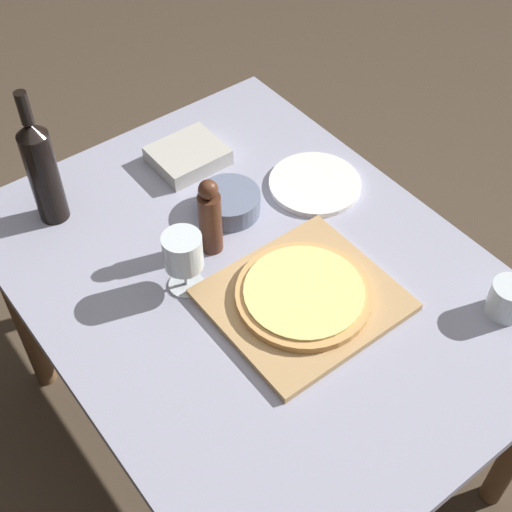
{
  "coord_description": "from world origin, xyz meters",
  "views": [
    {
      "loc": [
        -0.64,
        -0.83,
        1.96
      ],
      "look_at": [
        0.0,
        -0.0,
        0.8
      ],
      "focal_mm": 50.0,
      "sensor_mm": 36.0,
      "label": 1
    }
  ],
  "objects_px": {
    "pizza": "(304,294)",
    "wine_bottle": "(42,170)",
    "wine_glass": "(183,253)",
    "small_bowl": "(229,203)",
    "pepper_mill": "(210,218)"
  },
  "relations": [
    {
      "from": "pizza",
      "to": "wine_bottle",
      "type": "height_order",
      "value": "wine_bottle"
    },
    {
      "from": "wine_bottle",
      "to": "wine_glass",
      "type": "relative_size",
      "value": 2.33
    },
    {
      "from": "wine_bottle",
      "to": "pepper_mill",
      "type": "distance_m",
      "value": 0.4
    },
    {
      "from": "pizza",
      "to": "wine_glass",
      "type": "xyz_separation_m",
      "value": [
        -0.17,
        0.2,
        0.08
      ]
    },
    {
      "from": "pizza",
      "to": "wine_glass",
      "type": "relative_size",
      "value": 1.94
    },
    {
      "from": "pizza",
      "to": "small_bowl",
      "type": "xyz_separation_m",
      "value": [
        0.04,
        0.33,
        -0.0
      ]
    },
    {
      "from": "wine_bottle",
      "to": "pizza",
      "type": "bearing_deg",
      "value": -62.0
    },
    {
      "from": "wine_glass",
      "to": "small_bowl",
      "type": "height_order",
      "value": "wine_glass"
    },
    {
      "from": "wine_bottle",
      "to": "small_bowl",
      "type": "relative_size",
      "value": 2.32
    },
    {
      "from": "wine_bottle",
      "to": "pepper_mill",
      "type": "bearing_deg",
      "value": -52.86
    },
    {
      "from": "pepper_mill",
      "to": "wine_glass",
      "type": "height_order",
      "value": "pepper_mill"
    },
    {
      "from": "wine_bottle",
      "to": "small_bowl",
      "type": "xyz_separation_m",
      "value": [
        0.35,
        -0.25,
        -0.12
      ]
    },
    {
      "from": "pepper_mill",
      "to": "small_bowl",
      "type": "relative_size",
      "value": 1.34
    },
    {
      "from": "pepper_mill",
      "to": "wine_glass",
      "type": "xyz_separation_m",
      "value": [
        -0.11,
        -0.06,
        0.01
      ]
    },
    {
      "from": "wine_bottle",
      "to": "wine_glass",
      "type": "bearing_deg",
      "value": -70.99
    }
  ]
}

